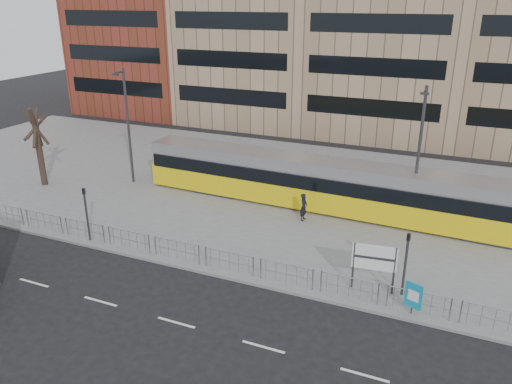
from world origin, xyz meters
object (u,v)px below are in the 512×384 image
at_px(lamp_post_west, 127,122).
at_px(bare_tree, 32,105).
at_px(station_sign, 374,260).
at_px(traffic_light_west, 86,207).
at_px(tram, 343,187).
at_px(ad_panel, 413,296).
at_px(traffic_light_east, 406,257).
at_px(lamp_post_east, 419,152).
at_px(pedestrian, 304,207).

height_order(lamp_post_west, bare_tree, lamp_post_west).
bearing_deg(station_sign, traffic_light_west, 176.49).
bearing_deg(bare_tree, tram, 10.13).
height_order(tram, traffic_light_west, tram).
bearing_deg(bare_tree, lamp_post_west, 27.92).
height_order(tram, station_sign, tram).
height_order(ad_panel, traffic_light_east, traffic_light_east).
bearing_deg(lamp_post_east, lamp_post_west, -178.44).
bearing_deg(lamp_post_west, lamp_post_east, 1.56).
bearing_deg(pedestrian, lamp_post_west, 84.72).
height_order(pedestrian, lamp_post_east, lamp_post_east).
height_order(ad_panel, lamp_post_east, lamp_post_east).
distance_m(ad_panel, bare_tree, 27.68).
bearing_deg(bare_tree, ad_panel, -12.52).
xyz_separation_m(lamp_post_west, bare_tree, (-5.60, -2.97, 1.37)).
relative_size(tram, lamp_post_west, 3.32).
bearing_deg(lamp_post_west, traffic_light_west, -68.25).
distance_m(station_sign, bare_tree, 25.46).
relative_size(traffic_light_west, traffic_light_east, 1.00).
relative_size(ad_panel, lamp_post_west, 0.18).
distance_m(station_sign, pedestrian, 8.30).
bearing_deg(pedestrian, traffic_light_east, -131.16).
relative_size(pedestrian, bare_tree, 0.21).
relative_size(ad_panel, traffic_light_east, 0.48).
distance_m(pedestrian, lamp_post_east, 7.36).
bearing_deg(lamp_post_west, tram, 2.94).
height_order(pedestrian, traffic_light_east, traffic_light_east).
relative_size(pedestrian, traffic_light_west, 0.56).
distance_m(ad_panel, lamp_post_west, 23.06).
distance_m(tram, lamp_post_west, 15.75).
bearing_deg(station_sign, bare_tree, 161.76).
height_order(station_sign, lamp_post_west, lamp_post_west).
bearing_deg(traffic_light_west, lamp_post_east, 7.59).
relative_size(traffic_light_west, lamp_post_west, 0.38).
xyz_separation_m(tram, pedestrian, (-1.80, -2.27, -0.74)).
bearing_deg(lamp_post_east, tram, 176.55).
bearing_deg(traffic_light_east, traffic_light_west, -166.43).
height_order(traffic_light_east, lamp_post_west, lamp_post_west).
xyz_separation_m(station_sign, lamp_post_west, (-19.05, 7.75, 2.86)).
xyz_separation_m(traffic_light_east, lamp_post_east, (-0.65, 8.08, 2.52)).
relative_size(ad_panel, traffic_light_west, 0.48).
bearing_deg(lamp_post_east, traffic_light_west, -150.19).
height_order(tram, ad_panel, tram).
xyz_separation_m(traffic_light_west, lamp_post_east, (16.24, 9.31, 2.52)).
distance_m(traffic_light_west, lamp_post_west, 9.77).
bearing_deg(station_sign, lamp_post_east, 77.96).
relative_size(traffic_light_east, lamp_post_west, 0.38).
height_order(tram, lamp_post_west, lamp_post_west).
distance_m(pedestrian, traffic_light_east, 9.12).
bearing_deg(bare_tree, traffic_light_west, -32.51).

